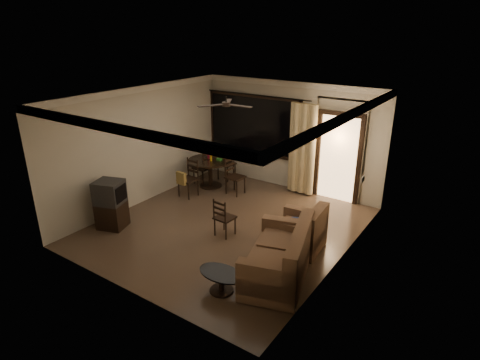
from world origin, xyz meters
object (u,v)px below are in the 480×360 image
Objects in this scene: coffee_table at (221,279)px; sofa at (282,259)px; dining_table at (210,165)px; side_chair at (225,224)px; tv_cabinet at (111,204)px; dining_chair_west at (203,174)px; dining_chair_south at (188,185)px; armchair at (301,232)px; dining_chair_north at (226,170)px; dining_chair_east at (235,183)px.

sofa is at bearing 54.03° from coffee_table.
dining_table reaches higher than side_chair.
tv_cabinet is (-0.29, -3.03, -0.06)m from dining_table.
dining_chair_west is 1.14× the size of side_chair.
dining_chair_south is at bearing -93.19° from dining_table.
dining_table reaches higher than dining_chair_west.
armchair reaches higher than side_chair.
dining_chair_north is 0.90× the size of tv_cabinet.
dining_table is 0.61× the size of sofa.
dining_chair_east is 0.90× the size of tv_cabinet.
dining_table is 1.25× the size of armchair.
dining_chair_south is 0.49× the size of sofa.
dining_chair_north is at bearing 154.41° from dining_chair_west.
dining_chair_south is 4.04m from coffee_table.
armchair is at bearing -117.34° from dining_chair_east.
dining_chair_south is at bearing 162.97° from armchair.
dining_chair_north is (-0.79, 0.71, 0.00)m from dining_chair_east.
dining_chair_east is at bearing 88.54° from dining_chair_west.
tv_cabinet is at bearing 29.01° from side_chair.
armchair is at bearing -8.74° from dining_chair_south.
armchair is at bearing -24.67° from dining_table.
sofa reaches higher than coffee_table.
dining_table reaches higher than dining_chair_east.
dining_chair_north reaches higher than armchair.
side_chair is at bearing -147.59° from dining_chair_east.
dining_chair_north is at bearing 120.60° from sofa.
dining_chair_north reaches higher than coffee_table.
dining_chair_west and dining_chair_north have the same top height.
dining_chair_south is 1.52m from dining_chair_north.
dining_chair_west and dining_chair_south have the same top height.
dining_table is 1.26× the size of dining_chair_east.
dining_chair_north is 4.11m from armchair.
coffee_table is 1.88m from side_chair.
dining_chair_west reaches higher than armchair.
side_chair reaches higher than coffee_table.
dining_chair_west is 3.00m from side_chair.
dining_table is at bearing 64.99° from tv_cabinet.
dining_chair_east reaches higher than armchair.
tv_cabinet is 3.33m from coffee_table.
tv_cabinet is at bearing 162.38° from dining_chair_east.
dining_table is at bearing 127.18° from sofa.
side_chair is (1.92, -1.97, -0.34)m from dining_table.
coffee_table is (2.99, -3.52, -0.35)m from dining_table.
sofa is at bearing -130.02° from dining_chair_east.
dining_chair_west is 1.00× the size of dining_chair_north.
dining_chair_east and dining_chair_north have the same top height.
dining_chair_north is at bearing 141.45° from armchair.
side_chair is at bearing 141.72° from sofa.
dining_chair_north is at bearing 89.75° from dining_chair_south.
dining_chair_east is at bearing -3.16° from dining_table.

